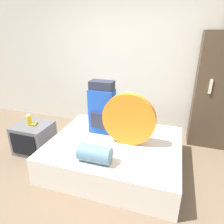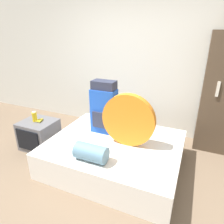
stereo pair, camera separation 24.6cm
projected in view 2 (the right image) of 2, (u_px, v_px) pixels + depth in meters
The scene contains 9 objects.
ground_plane at pixel (91, 187), 2.57m from camera, with size 16.00×16.00×0.00m, color brown.
wall_back at pixel (138, 64), 3.68m from camera, with size 8.00×0.05×2.60m.
bed at pixel (115, 153), 2.94m from camera, with size 1.83×1.51×0.39m.
backpack at pixel (104, 108), 3.01m from camera, with size 0.38×0.24×0.81m.
tent_bag at pixel (128, 120), 2.66m from camera, with size 0.73×0.09×0.73m.
sleeping_roll at pixel (91, 153), 2.41m from camera, with size 0.40×0.21×0.21m.
television at pixel (39, 134), 3.38m from camera, with size 0.55×0.51×0.48m.
canister at pixel (35, 117), 3.27m from camera, with size 0.08×0.08×0.17m.
banana_bunch at pixel (40, 120), 3.30m from camera, with size 0.12×0.16×0.03m.
Camera 2 is at (1.05, -1.73, 1.87)m, focal length 32.00 mm.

